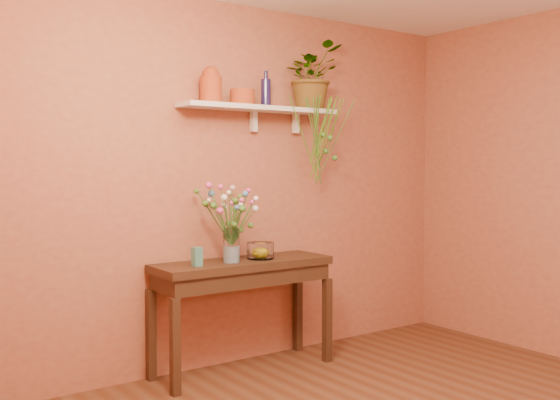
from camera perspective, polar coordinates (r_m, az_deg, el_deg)
name	(u,v)px	position (r m, az deg, el deg)	size (l,w,h in m)	color
room	(455,193)	(3.43, 15.23, 0.57)	(4.04, 4.04, 2.70)	brown
sideboard	(243,276)	(4.72, -3.28, -6.74)	(1.33, 0.43, 0.81)	#3B2316
wall_shelf	(261,109)	(4.89, -1.65, 8.00)	(1.30, 0.24, 0.19)	white
terracotta_jug	(211,85)	(4.67, -6.11, 10.02)	(0.17, 0.17, 0.26)	#AB331D
terracotta_pot	(242,97)	(4.78, -3.35, 9.04)	(0.18, 0.18, 0.11)	#AB331D
blue_bottle	(266,92)	(4.94, -1.26, 9.49)	(0.09, 0.09, 0.27)	#1D1748
spider_plant	(311,77)	(5.21, 2.74, 10.83)	(0.47, 0.41, 0.52)	#3D7426
plant_fronds	(324,138)	(5.05, 3.89, 5.46)	(0.58, 0.30, 0.67)	#3D7426
glass_vase	(231,248)	(4.58, -4.31, -4.24)	(0.12, 0.12, 0.24)	white
bouquet	(230,208)	(4.56, -4.42, -0.66)	(0.39, 0.40, 0.45)	#386B28
glass_bowl	(260,251)	(4.76, -1.75, -4.54)	(0.20, 0.20, 0.12)	white
lemon	(260,252)	(4.78, -1.74, -4.62)	(0.08, 0.08, 0.08)	yellow
carton	(197,257)	(4.44, -7.34, -4.99)	(0.06, 0.05, 0.13)	#306580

